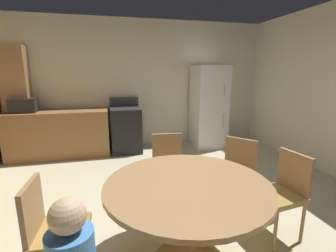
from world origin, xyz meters
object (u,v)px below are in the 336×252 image
chair_west (51,227)px  chair_north (168,164)px  microwave (24,105)px  dining_table (187,200)px  chair_northeast (236,171)px  oven_range (126,129)px  chair_east (284,190)px  refrigerator (209,107)px

chair_west → chair_north: 1.52m
microwave → dining_table: 3.84m
chair_north → microwave: bearing=-128.9°
microwave → chair_northeast: (2.93, -2.52, -0.53)m
oven_range → chair_east: oven_range is taller
refrigerator → chair_north: (-1.43, -2.08, -0.38)m
microwave → chair_north: (2.21, -2.13, -0.53)m
microwave → chair_northeast: 3.91m
refrigerator → microwave: refrigerator is taller
chair_northeast → chair_east: (0.22, -0.52, 0.00)m
chair_east → chair_northeast: bearing=-74.3°
oven_range → chair_east: size_ratio=1.26×
oven_range → refrigerator: size_ratio=0.62×
dining_table → chair_north: bearing=84.8°
refrigerator → oven_range: bearing=178.3°
microwave → chair_north: 3.12m
dining_table → chair_northeast: chair_northeast is taller
oven_range → refrigerator: (1.80, -0.05, 0.41)m
oven_range → chair_west: 3.24m
chair_east → chair_west: (-2.10, -0.09, 0.00)m
chair_northeast → chair_west: bearing=-20.7°
oven_range → chair_northeast: size_ratio=1.26×
oven_range → dining_table: 3.20m
oven_range → chair_west: size_ratio=1.26×
chair_east → refrigerator: bearing=-106.4°
refrigerator → chair_west: 4.04m
refrigerator → dining_table: bearing=-115.9°
chair_east → chair_north: bearing=-51.3°
dining_table → chair_west: (-1.05, 0.05, -0.11)m
oven_range → microwave: size_ratio=2.50×
chair_west → chair_north: bearing=43.7°
microwave → dining_table: size_ratio=0.33×
oven_range → dining_table: oven_range is taller
chair_east → chair_north: (-0.95, 0.91, 0.00)m
refrigerator → chair_northeast: size_ratio=2.02×
chair_east → chair_north: size_ratio=1.00×
microwave → dining_table: microwave is taller
chair_west → refrigerator: bearing=52.8°
refrigerator → chair_northeast: bearing=-105.8°
microwave → chair_north: microwave is taller
refrigerator → microwave: bearing=179.2°
chair_west → dining_table: bearing=0.0°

